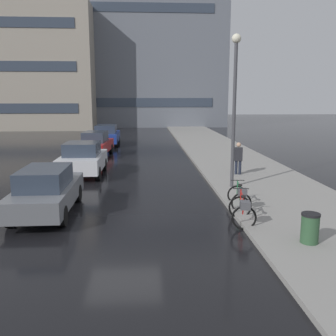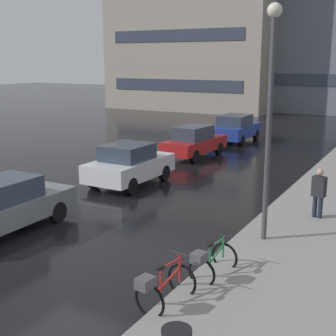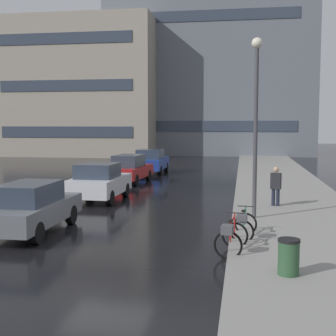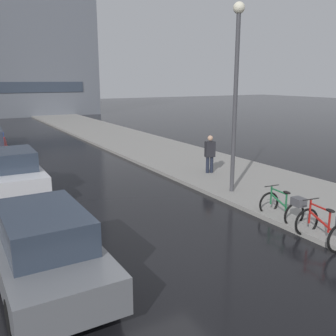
{
  "view_description": "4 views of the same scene",
  "coord_description": "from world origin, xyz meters",
  "px_view_note": "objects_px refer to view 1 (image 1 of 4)",
  "views": [
    {
      "loc": [
        0.72,
        -11.95,
        3.86
      ],
      "look_at": [
        1.7,
        3.53,
        0.9
      ],
      "focal_mm": 40.0,
      "sensor_mm": 36.0,
      "label": 1
    },
    {
      "loc": [
        7.92,
        -8.64,
        4.9
      ],
      "look_at": [
        0.76,
        4.23,
        1.5
      ],
      "focal_mm": 50.0,
      "sensor_mm": 36.0,
      "label": 2
    },
    {
      "loc": [
        3.95,
        -13.17,
        3.4
      ],
      "look_at": [
        1.27,
        3.5,
        1.79
      ],
      "focal_mm": 50.0,
      "sensor_mm": 36.0,
      "label": 3
    },
    {
      "loc": [
        -3.79,
        -6.57,
        3.91
      ],
      "look_at": [
        1.6,
        2.78,
        1.36
      ],
      "focal_mm": 40.0,
      "sensor_mm": 36.0,
      "label": 4
    }
  ],
  "objects_px": {
    "car_red": "(96,144)",
    "pedestrian": "(238,158)",
    "car_white": "(83,159)",
    "bicycle_nearest": "(243,210)",
    "car_blue": "(106,135)",
    "streetlamp": "(235,95)",
    "trash_bin": "(310,231)",
    "bicycle_second": "(240,196)",
    "car_grey": "(46,190)"
  },
  "relations": [
    {
      "from": "streetlamp",
      "to": "trash_bin",
      "type": "bearing_deg",
      "value": -84.51
    },
    {
      "from": "pedestrian",
      "to": "streetlamp",
      "type": "bearing_deg",
      "value": -109.43
    },
    {
      "from": "bicycle_second",
      "to": "streetlamp",
      "type": "distance_m",
      "value": 4.43
    },
    {
      "from": "pedestrian",
      "to": "car_red",
      "type": "bearing_deg",
      "value": 137.2
    },
    {
      "from": "car_grey",
      "to": "trash_bin",
      "type": "relative_size",
      "value": 4.74
    },
    {
      "from": "bicycle_second",
      "to": "car_white",
      "type": "distance_m",
      "value": 8.88
    },
    {
      "from": "car_blue",
      "to": "streetlamp",
      "type": "relative_size",
      "value": 0.67
    },
    {
      "from": "pedestrian",
      "to": "trash_bin",
      "type": "distance_m",
      "value": 8.72
    },
    {
      "from": "bicycle_nearest",
      "to": "car_blue",
      "type": "distance_m",
      "value": 20.44
    },
    {
      "from": "car_grey",
      "to": "bicycle_nearest",
      "type": "bearing_deg",
      "value": -14.26
    },
    {
      "from": "car_white",
      "to": "bicycle_nearest",
      "type": "bearing_deg",
      "value": -52.55
    },
    {
      "from": "car_grey",
      "to": "car_blue",
      "type": "bearing_deg",
      "value": 89.31
    },
    {
      "from": "car_blue",
      "to": "pedestrian",
      "type": "relative_size",
      "value": 2.48
    },
    {
      "from": "car_white",
      "to": "trash_bin",
      "type": "height_order",
      "value": "car_white"
    },
    {
      "from": "bicycle_nearest",
      "to": "car_grey",
      "type": "relative_size",
      "value": 0.33
    },
    {
      "from": "car_white",
      "to": "car_red",
      "type": "distance_m",
      "value": 6.23
    },
    {
      "from": "bicycle_second",
      "to": "car_blue",
      "type": "relative_size",
      "value": 0.34
    },
    {
      "from": "car_red",
      "to": "pedestrian",
      "type": "height_order",
      "value": "pedestrian"
    },
    {
      "from": "car_red",
      "to": "car_blue",
      "type": "relative_size",
      "value": 1.01
    },
    {
      "from": "bicycle_nearest",
      "to": "bicycle_second",
      "type": "relative_size",
      "value": 1.02
    },
    {
      "from": "streetlamp",
      "to": "car_blue",
      "type": "bearing_deg",
      "value": 113.83
    },
    {
      "from": "bicycle_second",
      "to": "car_red",
      "type": "relative_size",
      "value": 0.33
    },
    {
      "from": "pedestrian",
      "to": "car_white",
      "type": "bearing_deg",
      "value": 172.99
    },
    {
      "from": "trash_bin",
      "to": "pedestrian",
      "type": "bearing_deg",
      "value": 88.04
    },
    {
      "from": "bicycle_second",
      "to": "trash_bin",
      "type": "relative_size",
      "value": 1.53
    },
    {
      "from": "car_grey",
      "to": "car_blue",
      "type": "height_order",
      "value": "car_blue"
    },
    {
      "from": "car_red",
      "to": "trash_bin",
      "type": "distance_m",
      "value": 17.53
    },
    {
      "from": "pedestrian",
      "to": "trash_bin",
      "type": "relative_size",
      "value": 1.83
    },
    {
      "from": "bicycle_second",
      "to": "car_red",
      "type": "distance_m",
      "value": 14.04
    },
    {
      "from": "bicycle_second",
      "to": "trash_bin",
      "type": "height_order",
      "value": "trash_bin"
    },
    {
      "from": "car_white",
      "to": "trash_bin",
      "type": "relative_size",
      "value": 4.28
    },
    {
      "from": "car_grey",
      "to": "pedestrian",
      "type": "xyz_separation_m",
      "value": [
        7.8,
        5.33,
        0.16
      ]
    },
    {
      "from": "trash_bin",
      "to": "bicycle_nearest",
      "type": "bearing_deg",
      "value": 125.65
    },
    {
      "from": "car_white",
      "to": "car_red",
      "type": "relative_size",
      "value": 0.93
    },
    {
      "from": "bicycle_second",
      "to": "car_white",
      "type": "xyz_separation_m",
      "value": [
        -6.33,
        6.22,
        0.35
      ]
    },
    {
      "from": "bicycle_second",
      "to": "car_blue",
      "type": "height_order",
      "value": "car_blue"
    },
    {
      "from": "car_red",
      "to": "car_white",
      "type": "bearing_deg",
      "value": -88.67
    },
    {
      "from": "bicycle_nearest",
      "to": "car_red",
      "type": "xyz_separation_m",
      "value": [
        -6.15,
        14.07,
        0.31
      ]
    },
    {
      "from": "car_blue",
      "to": "trash_bin",
      "type": "xyz_separation_m",
      "value": [
        7.29,
        -21.33,
        -0.36
      ]
    },
    {
      "from": "car_blue",
      "to": "streetlamp",
      "type": "bearing_deg",
      "value": -66.17
    },
    {
      "from": "trash_bin",
      "to": "car_red",
      "type": "bearing_deg",
      "value": 115.12
    },
    {
      "from": "bicycle_nearest",
      "to": "car_grey",
      "type": "height_order",
      "value": "car_grey"
    },
    {
      "from": "car_red",
      "to": "pedestrian",
      "type": "distance_m",
      "value": 10.55
    },
    {
      "from": "bicycle_nearest",
      "to": "trash_bin",
      "type": "bearing_deg",
      "value": -54.35
    },
    {
      "from": "streetlamp",
      "to": "trash_bin",
      "type": "xyz_separation_m",
      "value": [
        0.59,
        -6.17,
        -3.46
      ]
    },
    {
      "from": "car_blue",
      "to": "car_white",
      "type": "bearing_deg",
      "value": -90.04
    },
    {
      "from": "bicycle_second",
      "to": "pedestrian",
      "type": "relative_size",
      "value": 0.84
    },
    {
      "from": "bicycle_second",
      "to": "streetlamp",
      "type": "relative_size",
      "value": 0.23
    },
    {
      "from": "car_red",
      "to": "car_blue",
      "type": "xyz_separation_m",
      "value": [
        0.15,
        5.46,
        0.02
      ]
    },
    {
      "from": "bicycle_second",
      "to": "car_grey",
      "type": "distance_m",
      "value": 6.55
    }
  ]
}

